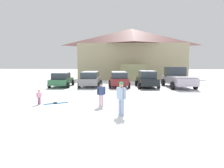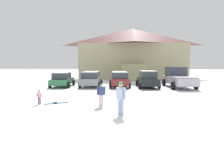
# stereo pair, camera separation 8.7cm
# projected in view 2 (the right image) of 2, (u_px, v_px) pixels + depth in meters

# --- Properties ---
(ground) EXTENTS (160.00, 160.00, 0.00)m
(ground) POSITION_uv_depth(u_px,v_px,m) (65.00, 127.00, 8.81)
(ground) COLOR white
(ski_lodge) EXTENTS (17.49, 12.50, 8.32)m
(ski_lodge) POSITION_uv_depth(u_px,v_px,m) (132.00, 53.00, 36.93)
(ski_lodge) COLOR tan
(ski_lodge) RESTS_ON ground
(parked_green_coupe) EXTENTS (2.43, 4.62, 1.57)m
(parked_green_coupe) POSITION_uv_depth(u_px,v_px,m) (62.00, 79.00, 23.78)
(parked_green_coupe) COLOR #316D45
(parked_green_coupe) RESTS_ON ground
(parked_grey_wagon) EXTENTS (2.41, 4.45, 1.66)m
(parked_grey_wagon) POSITION_uv_depth(u_px,v_px,m) (91.00, 79.00, 23.65)
(parked_grey_wagon) COLOR gray
(parked_grey_wagon) RESTS_ON ground
(parked_maroon_van) EXTENTS (2.52, 4.61, 1.65)m
(parked_maroon_van) POSITION_uv_depth(u_px,v_px,m) (119.00, 79.00, 23.64)
(parked_maroon_van) COLOR maroon
(parked_maroon_van) RESTS_ON ground
(parked_black_sedan) EXTENTS (2.40, 4.71, 1.78)m
(parked_black_sedan) POSITION_uv_depth(u_px,v_px,m) (147.00, 79.00, 23.01)
(parked_black_sedan) COLOR black
(parked_black_sedan) RESTS_ON ground
(pickup_truck) EXTENTS (2.94, 6.13, 2.15)m
(pickup_truck) POSITION_uv_depth(u_px,v_px,m) (178.00, 78.00, 23.19)
(pickup_truck) COLOR #BEB1C5
(pickup_truck) RESTS_ON ground
(skier_adult_in_blue_parka) EXTENTS (0.49, 0.45, 1.67)m
(skier_adult_in_blue_parka) POSITION_uv_depth(u_px,v_px,m) (121.00, 97.00, 10.72)
(skier_adult_in_blue_parka) COLOR #9BACCF
(skier_adult_in_blue_parka) RESTS_ON ground
(skier_child_in_pink_snowsuit) EXTENTS (0.29, 0.22, 0.89)m
(skier_child_in_pink_snowsuit) POSITION_uv_depth(u_px,v_px,m) (39.00, 96.00, 13.67)
(skier_child_in_pink_snowsuit) COLOR #773965
(skier_child_in_pink_snowsuit) RESTS_ON ground
(skier_teen_in_navy_coat) EXTENTS (0.50, 0.31, 1.41)m
(skier_teen_in_navy_coat) POSITION_uv_depth(u_px,v_px,m) (101.00, 93.00, 13.00)
(skier_teen_in_navy_coat) COLOR #E1B0C4
(skier_teen_in_navy_coat) RESTS_ON ground
(pair_of_skis) EXTENTS (1.50, 1.06, 0.08)m
(pair_of_skis) POSITION_uv_depth(u_px,v_px,m) (56.00, 103.00, 13.99)
(pair_of_skis) COLOR #166EB7
(pair_of_skis) RESTS_ON ground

